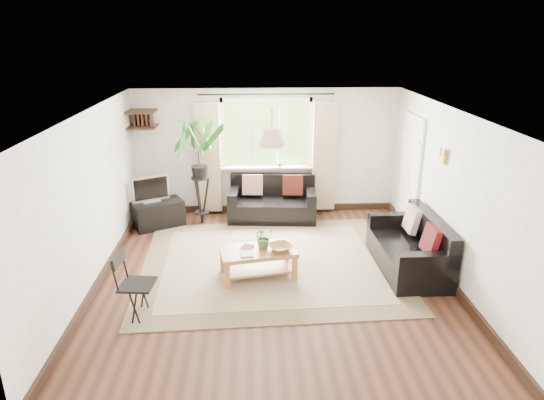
{
  "coord_description": "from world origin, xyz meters",
  "views": [
    {
      "loc": [
        -0.31,
        -6.3,
        3.43
      ],
      "look_at": [
        0.0,
        0.4,
        1.05
      ],
      "focal_mm": 32.0,
      "sensor_mm": 36.0,
      "label": 1
    }
  ],
  "objects_px": {
    "tv_stand": "(158,214)",
    "folding_chair": "(138,286)",
    "sofa_right": "(409,245)",
    "sofa_back": "(272,200)",
    "palm_stand": "(200,173)",
    "coffee_table": "(258,263)"
  },
  "relations": [
    {
      "from": "sofa_right",
      "to": "tv_stand",
      "type": "distance_m",
      "value": 4.44
    },
    {
      "from": "sofa_back",
      "to": "tv_stand",
      "type": "relative_size",
      "value": 1.86
    },
    {
      "from": "sofa_back",
      "to": "palm_stand",
      "type": "relative_size",
      "value": 0.84
    },
    {
      "from": "sofa_back",
      "to": "sofa_right",
      "type": "bearing_deg",
      "value": -43.4
    },
    {
      "from": "sofa_right",
      "to": "palm_stand",
      "type": "relative_size",
      "value": 0.86
    },
    {
      "from": "coffee_table",
      "to": "palm_stand",
      "type": "relative_size",
      "value": 0.55
    },
    {
      "from": "tv_stand",
      "to": "folding_chair",
      "type": "height_order",
      "value": "folding_chair"
    },
    {
      "from": "coffee_table",
      "to": "tv_stand",
      "type": "height_order",
      "value": "tv_stand"
    },
    {
      "from": "sofa_right",
      "to": "folding_chair",
      "type": "xyz_separation_m",
      "value": [
        -3.75,
        -1.11,
        0.04
      ]
    },
    {
      "from": "palm_stand",
      "to": "folding_chair",
      "type": "distance_m",
      "value": 3.17
    },
    {
      "from": "coffee_table",
      "to": "palm_stand",
      "type": "xyz_separation_m",
      "value": [
        -1.0,
        2.13,
        0.75
      ]
    },
    {
      "from": "sofa_back",
      "to": "coffee_table",
      "type": "distance_m",
      "value": 2.3
    },
    {
      "from": "sofa_back",
      "to": "palm_stand",
      "type": "height_order",
      "value": "palm_stand"
    },
    {
      "from": "palm_stand",
      "to": "folding_chair",
      "type": "bearing_deg",
      "value": -99.26
    },
    {
      "from": "sofa_back",
      "to": "sofa_right",
      "type": "height_order",
      "value": "sofa_right"
    },
    {
      "from": "coffee_table",
      "to": "palm_stand",
      "type": "distance_m",
      "value": 2.47
    },
    {
      "from": "sofa_right",
      "to": "coffee_table",
      "type": "bearing_deg",
      "value": -87.2
    },
    {
      "from": "tv_stand",
      "to": "palm_stand",
      "type": "bearing_deg",
      "value": -19.15
    },
    {
      "from": "folding_chair",
      "to": "sofa_right",
      "type": "bearing_deg",
      "value": -68.04
    },
    {
      "from": "sofa_back",
      "to": "coffee_table",
      "type": "xyz_separation_m",
      "value": [
        -0.31,
        -2.27,
        -0.16
      ]
    },
    {
      "from": "sofa_right",
      "to": "tv_stand",
      "type": "bearing_deg",
      "value": -115.95
    },
    {
      "from": "sofa_right",
      "to": "folding_chair",
      "type": "bearing_deg",
      "value": -74.66
    }
  ]
}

